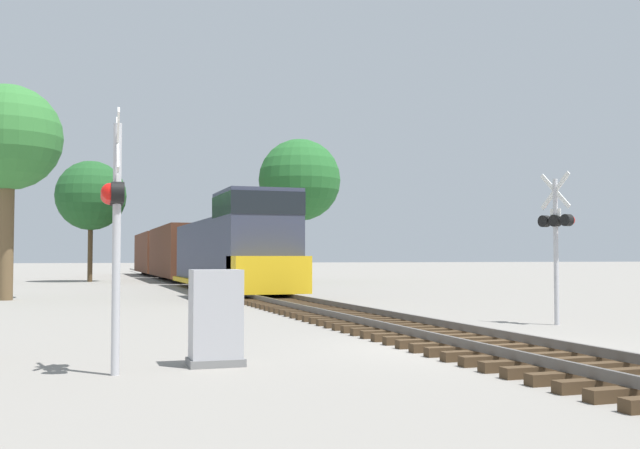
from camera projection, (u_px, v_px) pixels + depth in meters
ground_plane at (468, 348)px, 13.89m from camera, size 400.00×400.00×0.00m
rail_track_bed at (468, 341)px, 13.90m from camera, size 2.60×160.00×0.31m
freight_train at (183, 253)px, 50.80m from camera, size 2.96×50.04×4.36m
crossing_signal_near at (115, 209)px, 10.79m from camera, size 0.34×1.00×3.80m
crossing_signal_far at (557, 229)px, 18.72m from camera, size 0.52×1.01×3.81m
relay_cabinet at (216, 318)px, 11.66m from camera, size 0.86×0.59×1.50m
tree_far_right at (8, 139)px, 29.44m from camera, size 4.16×4.16×8.49m
tree_mid_background at (300, 180)px, 50.30m from camera, size 5.52×5.52×9.63m
tree_deep_background at (91, 196)px, 50.83m from camera, size 4.73×4.73×8.23m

